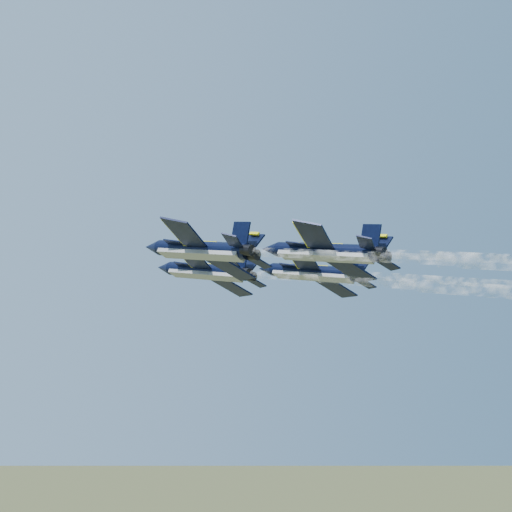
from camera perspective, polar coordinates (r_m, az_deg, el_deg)
name	(u,v)px	position (r m, az deg, el deg)	size (l,w,h in m)	color
jet_lead	(204,271)	(102.85, -3.77, -1.12)	(12.52, 18.20, 6.01)	black
jet_left	(199,250)	(87.90, -4.16, 0.43)	(12.52, 18.20, 6.01)	black
jet_right	(311,273)	(103.93, 4.05, -1.21)	(12.52, 18.20, 6.01)	black
jet_slot	(323,252)	(89.18, 4.92, 0.29)	(12.52, 18.20, 6.01)	black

